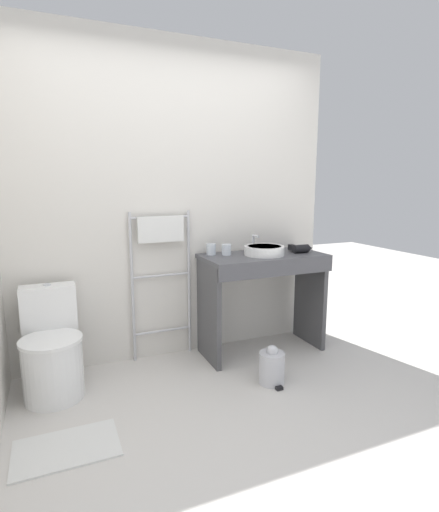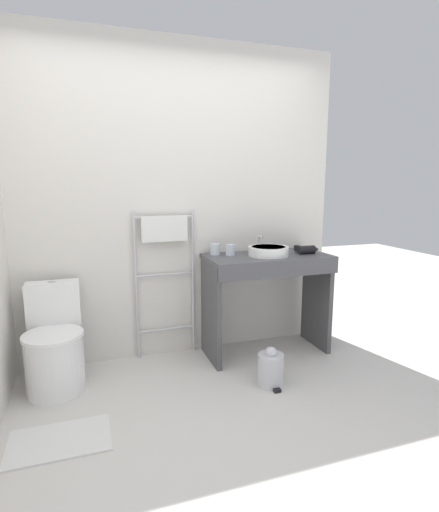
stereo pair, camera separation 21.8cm
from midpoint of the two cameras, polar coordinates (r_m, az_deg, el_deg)
The scene contains 12 objects.
ground_plane at distance 2.48m, azimuth 5.26°, elevation -25.58°, with size 12.00×12.00×0.00m, color silver.
wall_back at distance 3.38m, azimuth -4.47°, elevation 7.63°, with size 2.81×0.12×2.59m, color silver.
toilet at distance 3.09m, azimuth -20.62°, elevation -12.27°, with size 0.41×0.54×0.74m.
towel_radiator at distance 3.29m, azimuth -5.94°, elevation 0.68°, with size 0.50×0.06×1.23m.
vanity_counter at distance 3.42m, azimuth 8.69°, elevation -4.36°, with size 1.03×0.52×0.86m.
sink_basin at distance 3.34m, azimuth 8.87°, elevation 0.73°, with size 0.34×0.34×0.08m.
faucet at distance 3.49m, azimuth 7.49°, elevation 2.12°, with size 0.02×0.10×0.15m.
cup_near_wall at distance 3.34m, azimuth 1.22°, elevation 0.97°, with size 0.08×0.08×0.09m.
cup_near_edge at distance 3.32m, azimuth 3.42°, elevation 0.89°, with size 0.08×0.08×0.09m.
hair_dryer at distance 3.50m, azimuth 14.12°, elevation 0.90°, with size 0.19×0.16×0.07m.
trash_bin at distance 3.04m, azimuth 9.45°, elevation -15.63°, with size 0.19×0.22×0.29m.
bath_mat at distance 2.63m, azimuth -19.49°, elevation -23.66°, with size 0.56×0.36×0.01m, color silver.
Camera 2 is at (-0.74, -1.86, 1.45)m, focal length 28.00 mm.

